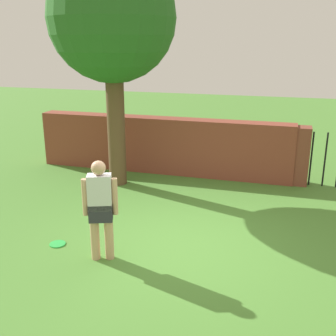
# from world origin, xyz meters

# --- Properties ---
(ground_plane) EXTENTS (40.00, 40.00, 0.00)m
(ground_plane) POSITION_xyz_m (0.00, 0.00, 0.00)
(ground_plane) COLOR #4C8433
(brick_wall) EXTENTS (6.63, 0.50, 1.44)m
(brick_wall) POSITION_xyz_m (-1.50, 3.75, 0.72)
(brick_wall) COLOR brown
(brick_wall) RESTS_ON ground
(tree) EXTENTS (2.79, 2.79, 5.18)m
(tree) POSITION_xyz_m (-2.25, 2.57, 3.73)
(tree) COLOR brown
(tree) RESTS_ON ground
(person) EXTENTS (0.51, 0.33, 1.62)m
(person) POSITION_xyz_m (-1.08, -0.82, 0.90)
(person) COLOR tan
(person) RESTS_ON ground
(frisbee_green) EXTENTS (0.27, 0.27, 0.02)m
(frisbee_green) POSITION_xyz_m (-2.02, -0.62, 0.01)
(frisbee_green) COLOR green
(frisbee_green) RESTS_ON ground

